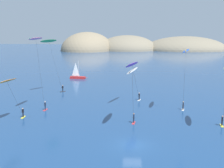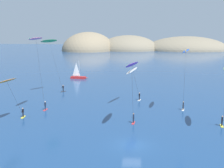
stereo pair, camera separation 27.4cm
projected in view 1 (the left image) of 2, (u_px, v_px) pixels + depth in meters
The scene contains 9 objects.
ground_plane at pixel (132, 145), 37.11m from camera, with size 600.00×600.00×0.00m, color navy.
headland_island at pixel (138, 50), 229.27m from camera, with size 133.53×65.38×29.27m.
sailboat_near at pixel (79, 77), 89.52m from camera, with size 5.96×1.94×5.70m.
kitesurfer_green at pixel (50, 45), 65.16m from camera, with size 4.67×6.36×13.11m.
kitesurfer_white at pixel (132, 74), 42.23m from camera, with size 2.26×6.38×9.50m.
kitesurfer_orange at pixel (8, 84), 44.80m from camera, with size 2.64×6.63×7.49m.
kitesurfer_blue at pixel (186, 56), 49.65m from camera, with size 2.07×5.99×11.84m.
kitesurfer_pink at pixel (37, 46), 49.27m from camera, with size 1.67×5.80×13.90m.
kitesurfer_purple at pixel (132, 67), 55.93m from camera, with size 3.62×8.52×8.91m.
Camera 1 is at (0.28, -35.10, 14.79)m, focal length 45.00 mm.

